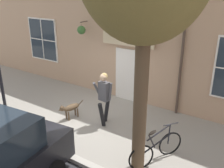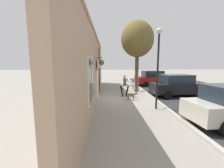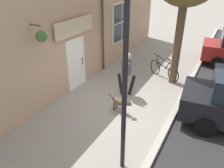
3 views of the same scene
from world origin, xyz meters
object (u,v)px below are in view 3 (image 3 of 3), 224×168
object	(u,v)px
pedestrian_walking	(127,69)
dog_on_leash	(121,102)
street_lamp	(126,54)
leaning_bicycle	(164,70)

from	to	relation	value
pedestrian_walking	dog_on_leash	bearing A→B (deg)	-72.60
street_lamp	leaning_bicycle	bearing A→B (deg)	96.55
leaning_bicycle	street_lamp	distance (m)	6.19
dog_on_leash	street_lamp	size ratio (longest dim) A/B	0.23
leaning_bicycle	dog_on_leash	bearing A→B (deg)	-97.67
leaning_bicycle	pedestrian_walking	bearing A→B (deg)	-110.29
leaning_bicycle	street_lamp	world-z (taller)	street_lamp
street_lamp	pedestrian_walking	bearing A→B (deg)	114.13
street_lamp	dog_on_leash	bearing A→B (deg)	117.64
pedestrian_walking	dog_on_leash	world-z (taller)	pedestrian_walking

